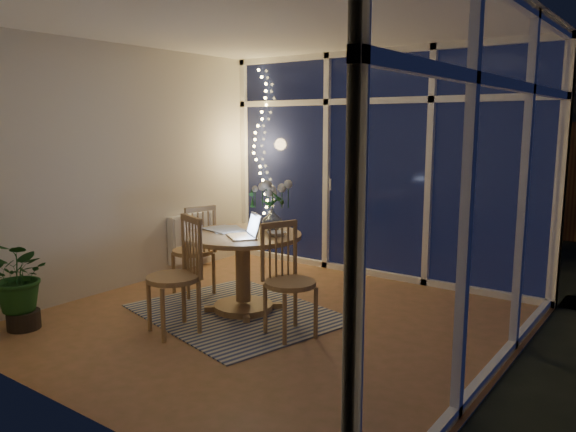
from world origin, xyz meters
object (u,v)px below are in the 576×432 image
object	(u,v)px
chair_right	(290,280)
flower_vase	(272,219)
laptop	(242,225)
potted_plant	(21,287)
chair_left	(193,249)
chair_front	(173,275)
dining_table	(243,273)

from	to	relation	value
chair_right	flower_vase	xyz separation A→B (m)	(-0.63, 0.58, 0.37)
chair_right	laptop	xyz separation A→B (m)	(-0.63, 0.12, 0.39)
potted_plant	chair_left	bearing A→B (deg)	73.89
chair_left	potted_plant	world-z (taller)	chair_left
chair_front	chair_left	bearing A→B (deg)	147.10
chair_front	laptop	xyz separation A→B (m)	(0.23, 0.63, 0.36)
chair_right	chair_left	bearing A→B (deg)	97.35
chair_front	laptop	bearing A→B (deg)	90.31
chair_right	laptop	distance (m)	0.74
dining_table	laptop	xyz separation A→B (m)	(0.12, -0.15, 0.49)
dining_table	potted_plant	world-z (taller)	potted_plant
chair_left	potted_plant	size ratio (longest dim) A/B	1.27
chair_right	potted_plant	xyz separation A→B (m)	(-1.99, -1.23, -0.11)
chair_left	chair_front	xyz separation A→B (m)	(0.67, -0.89, 0.02)
chair_left	chair_front	world-z (taller)	chair_front
chair_left	chair_front	distance (m)	1.11
chair_front	laptop	size ratio (longest dim) A/B	3.19
chair_left	flower_vase	world-z (taller)	same
chair_right	potted_plant	distance (m)	2.34
chair_front	dining_table	bearing A→B (deg)	102.06
chair_front	potted_plant	world-z (taller)	chair_front
dining_table	chair_front	xyz separation A→B (m)	(-0.11, -0.78, 0.13)
dining_table	chair_right	world-z (taller)	chair_right
dining_table	chair_right	size ratio (longest dim) A/B	1.14
chair_right	chair_front	size ratio (longest dim) A/B	0.96
chair_right	laptop	size ratio (longest dim) A/B	3.06
chair_right	chair_front	bearing A→B (deg)	142.30
flower_vase	laptop	bearing A→B (deg)	-88.89
chair_right	chair_front	distance (m)	1.00
dining_table	chair_left	world-z (taller)	chair_left
dining_table	chair_left	xyz separation A→B (m)	(-0.78, 0.11, 0.11)
chair_left	laptop	size ratio (longest dim) A/B	3.04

